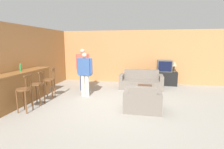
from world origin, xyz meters
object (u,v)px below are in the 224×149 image
(tv, at_px, (165,66))
(bar_chair_mid, at_px, (38,87))
(person_by_window, at_px, (83,67))
(armchair_near, at_px, (142,101))
(tv_unit, at_px, (164,78))
(table_lamp, at_px, (175,64))
(bottle, at_px, (20,67))
(person_by_counter, at_px, (85,72))
(book_on_table, at_px, (144,87))
(coffee_table, at_px, (145,89))
(bar_chair_far, at_px, (50,82))
(bar_chair_near, at_px, (25,92))
(couch_far, at_px, (141,82))

(tv, bearing_deg, bar_chair_mid, -139.79)
(person_by_window, bearing_deg, armchair_near, -36.29)
(tv_unit, xyz_separation_m, table_lamp, (0.45, 0.00, 0.68))
(armchair_near, bearing_deg, bottle, 179.35)
(person_by_window, height_order, person_by_counter, person_by_window)
(book_on_table, distance_m, person_by_counter, 2.21)
(coffee_table, xyz_separation_m, bottle, (-4.05, -1.27, 0.87))
(bar_chair_far, bearing_deg, bar_chair_near, -89.99)
(bar_chair_far, relative_size, couch_far, 0.59)
(coffee_table, bearing_deg, bar_chair_mid, -157.33)
(bar_chair_near, bearing_deg, book_on_table, 30.87)
(tv, bearing_deg, tv_unit, 90.00)
(tv_unit, bearing_deg, person_by_counter, -141.53)
(table_lamp, relative_size, person_by_counter, 0.30)
(bar_chair_mid, xyz_separation_m, person_by_window, (0.81, 1.92, 0.41))
(coffee_table, bearing_deg, tv, 68.10)
(bar_chair_far, height_order, book_on_table, bar_chair_far)
(bar_chair_mid, height_order, coffee_table, bar_chair_mid)
(bar_chair_mid, xyz_separation_m, bottle, (-0.68, 0.14, 0.60))
(bottle, relative_size, book_on_table, 1.17)
(bar_chair_far, height_order, couch_far, bar_chair_far)
(bar_chair_mid, xyz_separation_m, table_lamp, (4.69, 3.59, 0.42))
(tv, xyz_separation_m, person_by_counter, (-3.07, -2.44, -0.01))
(book_on_table, xyz_separation_m, table_lamp, (1.37, 2.24, 0.62))
(bottle, bearing_deg, bar_chair_mid, -11.50)
(coffee_table, relative_size, tv_unit, 0.86)
(tv_unit, bearing_deg, person_by_window, -154.08)
(book_on_table, bearing_deg, table_lamp, 58.50)
(bar_chair_near, height_order, bar_chair_mid, same)
(coffee_table, xyz_separation_m, person_by_counter, (-2.19, -0.25, 0.59))
(bar_chair_near, xyz_separation_m, person_by_window, (0.81, 2.56, 0.41))
(bar_chair_mid, relative_size, person_by_window, 0.62)
(person_by_window, distance_m, person_by_counter, 0.86)
(couch_far, bearing_deg, table_lamp, 28.67)
(coffee_table, relative_size, book_on_table, 3.93)
(couch_far, height_order, book_on_table, couch_far)
(bottle, xyz_separation_m, person_by_counter, (1.85, 1.01, -0.28))
(bar_chair_mid, bearing_deg, coffee_table, 22.67)
(couch_far, height_order, armchair_near, couch_far)
(bar_chair_near, bearing_deg, armchair_near, 12.38)
(book_on_table, height_order, person_by_counter, person_by_counter)
(tv, relative_size, bottle, 2.18)
(bottle, height_order, person_by_window, person_by_window)
(book_on_table, bearing_deg, person_by_counter, -174.73)
(tv, bearing_deg, person_by_window, -154.12)
(bar_chair_near, bearing_deg, tv, 44.84)
(bottle, xyz_separation_m, person_by_window, (1.50, 1.79, -0.20))
(armchair_near, height_order, coffee_table, armchair_near)
(armchair_near, bearing_deg, person_by_window, 143.71)
(book_on_table, relative_size, person_by_counter, 0.16)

